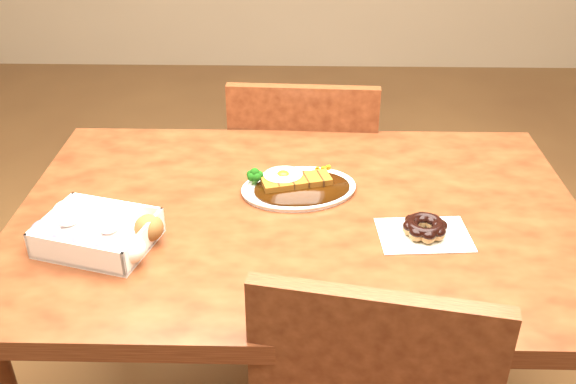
{
  "coord_description": "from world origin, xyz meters",
  "views": [
    {
      "loc": [
        0.0,
        -1.14,
        1.48
      ],
      "look_at": [
        -0.02,
        -0.02,
        0.81
      ],
      "focal_mm": 40.0,
      "sensor_mm": 36.0,
      "label": 1
    }
  ],
  "objects_px": {
    "donut_box": "(98,232)",
    "pon_de_ring": "(425,228)",
    "katsu_curry_plate": "(297,186)",
    "chair_far": "(303,192)",
    "table": "(299,249)"
  },
  "relations": [
    {
      "from": "table",
      "to": "chair_far",
      "type": "relative_size",
      "value": 1.38
    },
    {
      "from": "table",
      "to": "pon_de_ring",
      "type": "bearing_deg",
      "value": -18.57
    },
    {
      "from": "table",
      "to": "katsu_curry_plate",
      "type": "relative_size",
      "value": 4.26
    },
    {
      "from": "pon_de_ring",
      "to": "katsu_curry_plate",
      "type": "bearing_deg",
      "value": 146.4
    },
    {
      "from": "chair_far",
      "to": "pon_de_ring",
      "type": "distance_m",
      "value": 0.72
    },
    {
      "from": "donut_box",
      "to": "pon_de_ring",
      "type": "xyz_separation_m",
      "value": [
        0.64,
        0.04,
        -0.01
      ]
    },
    {
      "from": "donut_box",
      "to": "pon_de_ring",
      "type": "distance_m",
      "value": 0.64
    },
    {
      "from": "chair_far",
      "to": "donut_box",
      "type": "bearing_deg",
      "value": 61.5
    },
    {
      "from": "chair_far",
      "to": "pon_de_ring",
      "type": "relative_size",
      "value": 4.61
    },
    {
      "from": "donut_box",
      "to": "table",
      "type": "bearing_deg",
      "value": 18.26
    },
    {
      "from": "donut_box",
      "to": "pon_de_ring",
      "type": "bearing_deg",
      "value": 4.03
    },
    {
      "from": "donut_box",
      "to": "chair_far",
      "type": "bearing_deg",
      "value": 58.88
    },
    {
      "from": "katsu_curry_plate",
      "to": "donut_box",
      "type": "height_order",
      "value": "donut_box"
    },
    {
      "from": "katsu_curry_plate",
      "to": "pon_de_ring",
      "type": "bearing_deg",
      "value": -33.6
    },
    {
      "from": "chair_far",
      "to": "table",
      "type": "bearing_deg",
      "value": 91.49
    }
  ]
}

